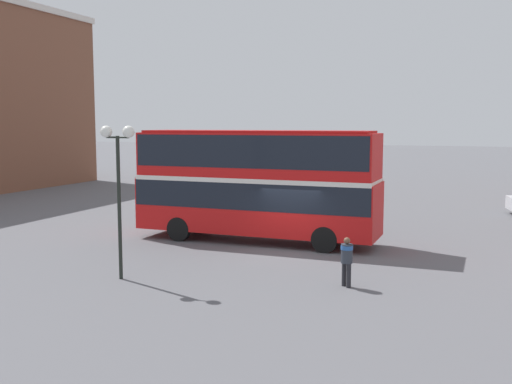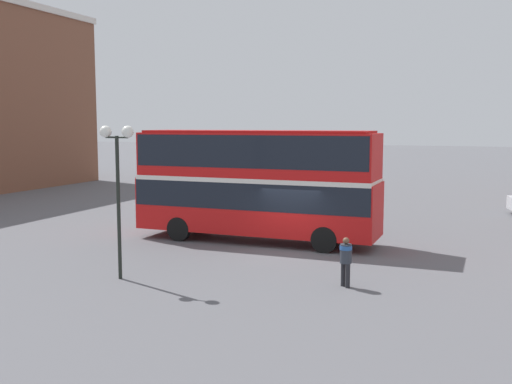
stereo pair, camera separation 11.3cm
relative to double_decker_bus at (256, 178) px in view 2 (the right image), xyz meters
The scene contains 4 objects.
ground_plane 3.81m from the double_decker_bus, 40.64° to the right, with size 240.00×240.00×0.00m, color #5B5B60.
double_decker_bus is the anchor object (origin of this frame).
pedestrian_foreground 8.04m from the double_decker_bus, 48.02° to the right, with size 0.55×0.55×1.58m.
street_lamp_twin_globe 7.84m from the double_decker_bus, 104.54° to the right, with size 1.23×0.39×5.05m.
Camera 2 is at (7.20, -22.29, 5.13)m, focal length 42.00 mm.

